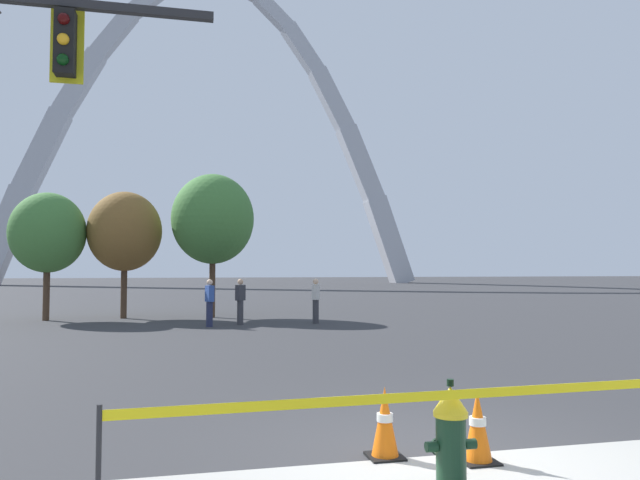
% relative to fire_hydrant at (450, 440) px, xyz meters
% --- Properties ---
extents(ground_plane, '(240.00, 240.00, 0.00)m').
position_rel_fire_hydrant_xyz_m(ground_plane, '(0.31, 1.11, -0.47)').
color(ground_plane, '#333335').
extents(fire_hydrant, '(0.46, 0.48, 0.99)m').
position_rel_fire_hydrant_xyz_m(fire_hydrant, '(0.00, 0.00, 0.00)').
color(fire_hydrant, black).
rests_on(fire_hydrant, ground).
extents(caution_tape_barrier, '(5.97, 0.22, 0.97)m').
position_rel_fire_hydrant_xyz_m(caution_tape_barrier, '(0.11, -0.17, 0.21)').
color(caution_tape_barrier, '#232326').
rests_on(caution_tape_barrier, ground).
extents(traffic_cone_by_hydrant, '(0.36, 0.36, 0.73)m').
position_rel_fire_hydrant_xyz_m(traffic_cone_by_hydrant, '(0.63, 0.70, -0.11)').
color(traffic_cone_by_hydrant, black).
rests_on(traffic_cone_by_hydrant, ground).
extents(traffic_cone_mid_sidewalk, '(0.36, 0.36, 0.73)m').
position_rel_fire_hydrant_xyz_m(traffic_cone_mid_sidewalk, '(-0.24, 1.05, -0.11)').
color(traffic_cone_mid_sidewalk, black).
rests_on(traffic_cone_mid_sidewalk, ground).
extents(monument_arch, '(54.36, 2.67, 40.86)m').
position_rel_fire_hydrant_xyz_m(monument_arch, '(0.31, 70.15, 17.62)').
color(monument_arch, '#B2B5BC').
rests_on(monument_arch, ground).
extents(tree_far_left, '(2.76, 2.76, 4.83)m').
position_rel_fire_hydrant_xyz_m(tree_far_left, '(-7.47, 18.89, 2.83)').
color(tree_far_left, '#473323').
rests_on(tree_far_left, ground).
extents(tree_left_mid, '(2.85, 2.85, 4.98)m').
position_rel_fire_hydrant_xyz_m(tree_left_mid, '(-4.72, 19.23, 2.94)').
color(tree_left_mid, '#473323').
rests_on(tree_left_mid, ground).
extents(tree_center_left, '(3.29, 3.29, 5.75)m').
position_rel_fire_hydrant_xyz_m(tree_center_left, '(-1.32, 18.92, 3.47)').
color(tree_center_left, '#473323').
rests_on(tree_center_left, ground).
extents(pedestrian_walking_left, '(0.38, 0.39, 1.59)m').
position_rel_fire_hydrant_xyz_m(pedestrian_walking_left, '(-0.48, 15.66, 0.35)').
color(pedestrian_walking_left, '#38383D').
rests_on(pedestrian_walking_left, ground).
extents(pedestrian_standing_center, '(0.34, 0.39, 1.59)m').
position_rel_fire_hydrant_xyz_m(pedestrian_standing_center, '(2.18, 15.53, 0.35)').
color(pedestrian_standing_center, '#38383D').
rests_on(pedestrian_standing_center, ground).
extents(pedestrian_walking_right, '(0.31, 0.39, 1.59)m').
position_rel_fire_hydrant_xyz_m(pedestrian_walking_right, '(-1.55, 15.13, 0.35)').
color(pedestrian_walking_right, '#232847').
rests_on(pedestrian_walking_right, ground).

